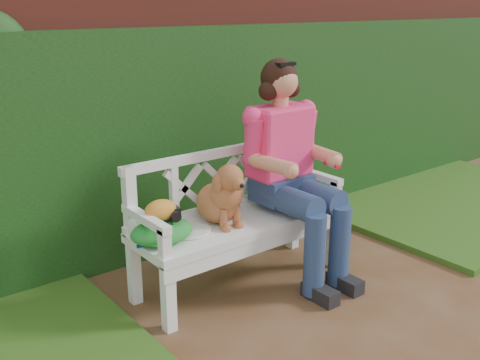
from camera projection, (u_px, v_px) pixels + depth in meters
ground at (361, 324)px, 3.41m from camera, size 60.00×60.00×0.00m
brick_wall at (185, 103)px, 4.50m from camera, size 10.00×0.30×2.20m
ivy_hedge at (201, 138)px, 4.41m from camera, size 10.00×0.18×1.70m
grass_right at (450, 199)px, 5.49m from camera, size 2.60×2.00×0.05m
garden_bench at (240, 251)px, 3.84m from camera, size 1.62×0.72×0.48m
seated_woman at (284, 168)px, 3.89m from camera, size 0.80×0.97×1.54m
dog at (220, 192)px, 3.62m from camera, size 0.42×0.47×0.43m
tennis_racket at (187, 232)px, 3.51m from camera, size 0.58×0.42×0.03m
green_bag at (162, 231)px, 3.39m from camera, size 0.44×0.36×0.13m
camera_item at (170, 214)px, 3.38m from camera, size 0.12×0.10×0.07m
baseball_glove at (161, 210)px, 3.36m from camera, size 0.24×0.22×0.13m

